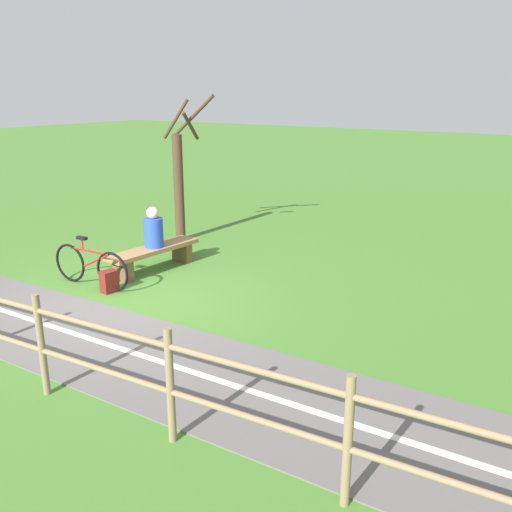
{
  "coord_description": "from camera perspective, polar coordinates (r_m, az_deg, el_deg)",
  "views": [
    {
      "loc": [
        5.68,
        6.33,
        3.29
      ],
      "look_at": [
        -0.83,
        2.0,
        0.9
      ],
      "focal_mm": 38.34,
      "sensor_mm": 36.0,
      "label": 1
    }
  ],
  "objects": [
    {
      "name": "person_seated",
      "position": [
        10.36,
        -10.65,
        2.7
      ],
      "size": [
        0.38,
        0.38,
        0.77
      ],
      "rotation": [
        0.0,
        0.0,
        -0.08
      ],
      "color": "#2847B7",
      "rests_on": "bench"
    },
    {
      "name": "paved_path",
      "position": [
        6.08,
        5.74,
        -15.79
      ],
      "size": [
        3.44,
        36.05,
        0.02
      ],
      "primitive_type": "cube",
      "rotation": [
        0.0,
        0.0,
        0.04
      ],
      "color": "#66605E",
      "rests_on": "ground_plane"
    },
    {
      "name": "bicycle",
      "position": [
        9.86,
        -16.88,
        -1.01
      ],
      "size": [
        0.17,
        1.7,
        0.87
      ],
      "rotation": [
        0.0,
        0.0,
        1.64
      ],
      "color": "black",
      "rests_on": "ground_plane"
    },
    {
      "name": "bench",
      "position": [
        10.47,
        -10.63,
        0.22
      ],
      "size": [
        1.98,
        0.63,
        0.45
      ],
      "rotation": [
        0.0,
        0.0,
        -0.08
      ],
      "color": "#937047",
      "rests_on": "ground_plane"
    },
    {
      "name": "path_centre_line",
      "position": [
        6.07,
        5.74,
        -15.72
      ],
      "size": [
        1.37,
        31.98,
        0.0
      ],
      "primitive_type": "cube",
      "rotation": [
        0.0,
        0.0,
        0.04
      ],
      "color": "silver",
      "rests_on": "paved_path"
    },
    {
      "name": "backpack",
      "position": [
        9.55,
        -15.1,
        -2.58
      ],
      "size": [
        0.29,
        0.27,
        0.38
      ],
      "rotation": [
        0.0,
        0.0,
        2.99
      ],
      "color": "maroon",
      "rests_on": "ground_plane"
    },
    {
      "name": "ground_plane",
      "position": [
        9.12,
        -13.52,
        -4.66
      ],
      "size": [
        80.0,
        80.0,
        0.0
      ],
      "primitive_type": "plane",
      "color": "#477A2D"
    },
    {
      "name": "tree_mid_field",
      "position": [
        12.34,
        -7.93,
        8.02
      ],
      "size": [
        0.89,
        1.21,
        3.2
      ],
      "color": "#473323",
      "rests_on": "ground_plane"
    },
    {
      "name": "fence_roadside",
      "position": [
        4.89,
        -0.5,
        -14.9
      ],
      "size": [
        1.34,
        15.94,
        1.2
      ],
      "rotation": [
        0.0,
        0.0,
        1.65
      ],
      "color": "#847051",
      "rests_on": "ground_plane"
    }
  ]
}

